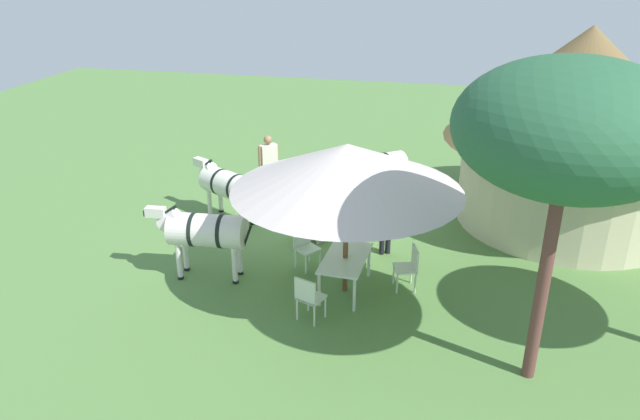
{
  "coord_description": "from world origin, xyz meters",
  "views": [
    {
      "loc": [
        12.54,
        3.17,
        6.26
      ],
      "look_at": [
        0.83,
        0.47,
        1.0
      ],
      "focal_mm": 33.66,
      "sensor_mm": 36.0,
      "label": 1
    }
  ],
  "objects_px": {
    "patio_dining_table": "(345,261)",
    "zebra_toward_hut": "(205,231)",
    "thatched_hut": "(578,121)",
    "shade_umbrella": "(347,167)",
    "patio_chair_west_end": "(409,265)",
    "patio_chair_near_lawn": "(305,244)",
    "patio_chair_near_hut": "(308,296)",
    "acacia_tree_right_background": "(570,129)",
    "zebra_by_umbrella": "(372,169)",
    "standing_watcher": "(269,160)",
    "striped_lounge_chair": "(316,228)",
    "zebra_nearest_camera": "(227,185)",
    "guest_beside_umbrella": "(386,213)"
  },
  "relations": [
    {
      "from": "patio_chair_west_end",
      "to": "zebra_toward_hut",
      "type": "bearing_deg",
      "value": 79.41
    },
    {
      "from": "thatched_hut",
      "to": "patio_dining_table",
      "type": "bearing_deg",
      "value": -46.02
    },
    {
      "from": "patio_chair_near_lawn",
      "to": "patio_chair_near_hut",
      "type": "bearing_deg",
      "value": 53.46
    },
    {
      "from": "striped_lounge_chair",
      "to": "zebra_nearest_camera",
      "type": "height_order",
      "value": "zebra_nearest_camera"
    },
    {
      "from": "shade_umbrella",
      "to": "patio_chair_near_hut",
      "type": "distance_m",
      "value": 2.44
    },
    {
      "from": "zebra_by_umbrella",
      "to": "standing_watcher",
      "type": "bearing_deg",
      "value": 47.96
    },
    {
      "from": "thatched_hut",
      "to": "acacia_tree_right_background",
      "type": "distance_m",
      "value": 6.65
    },
    {
      "from": "patio_chair_near_hut",
      "to": "patio_dining_table",
      "type": "bearing_deg",
      "value": 90.0
    },
    {
      "from": "patio_dining_table",
      "to": "acacia_tree_right_background",
      "type": "distance_m",
      "value": 5.12
    },
    {
      "from": "zebra_nearest_camera",
      "to": "guest_beside_umbrella",
      "type": "bearing_deg",
      "value": -75.16
    },
    {
      "from": "patio_dining_table",
      "to": "guest_beside_umbrella",
      "type": "relative_size",
      "value": 0.93
    },
    {
      "from": "patio_dining_table",
      "to": "patio_chair_west_end",
      "type": "height_order",
      "value": "patio_chair_west_end"
    },
    {
      "from": "patio_chair_near_hut",
      "to": "guest_beside_umbrella",
      "type": "bearing_deg",
      "value": 91.4
    },
    {
      "from": "striped_lounge_chair",
      "to": "zebra_nearest_camera",
      "type": "relative_size",
      "value": 0.48
    },
    {
      "from": "patio_chair_west_end",
      "to": "patio_chair_near_lawn",
      "type": "bearing_deg",
      "value": 62.78
    },
    {
      "from": "thatched_hut",
      "to": "striped_lounge_chair",
      "type": "height_order",
      "value": "thatched_hut"
    },
    {
      "from": "thatched_hut",
      "to": "patio_dining_table",
      "type": "xyz_separation_m",
      "value": [
        4.47,
        -4.63,
        -1.91
      ]
    },
    {
      "from": "patio_chair_near_lawn",
      "to": "zebra_by_umbrella",
      "type": "distance_m",
      "value": 3.64
    },
    {
      "from": "patio_chair_west_end",
      "to": "striped_lounge_chair",
      "type": "xyz_separation_m",
      "value": [
        -1.8,
        -2.33,
        -0.27
      ]
    },
    {
      "from": "shade_umbrella",
      "to": "patio_chair_west_end",
      "type": "distance_m",
      "value": 2.44
    },
    {
      "from": "acacia_tree_right_background",
      "to": "patio_chair_near_lawn",
      "type": "bearing_deg",
      "value": -121.39
    },
    {
      "from": "zebra_nearest_camera",
      "to": "patio_chair_near_hut",
      "type": "bearing_deg",
      "value": -114.16
    },
    {
      "from": "patio_dining_table",
      "to": "zebra_toward_hut",
      "type": "xyz_separation_m",
      "value": [
        0.09,
        -2.87,
        0.38
      ]
    },
    {
      "from": "patio_dining_table",
      "to": "thatched_hut",
      "type": "bearing_deg",
      "value": 133.98
    },
    {
      "from": "thatched_hut",
      "to": "striped_lounge_chair",
      "type": "bearing_deg",
      "value": -68.17
    },
    {
      "from": "patio_dining_table",
      "to": "zebra_by_umbrella",
      "type": "height_order",
      "value": "zebra_by_umbrella"
    },
    {
      "from": "patio_dining_table",
      "to": "acacia_tree_right_background",
      "type": "bearing_deg",
      "value": 60.6
    },
    {
      "from": "guest_beside_umbrella",
      "to": "patio_chair_near_lawn",
      "type": "bearing_deg",
      "value": 2.36
    },
    {
      "from": "patio_chair_west_end",
      "to": "acacia_tree_right_background",
      "type": "distance_m",
      "value": 4.7
    },
    {
      "from": "standing_watcher",
      "to": "striped_lounge_chair",
      "type": "xyz_separation_m",
      "value": [
        2.31,
        1.86,
        -0.77
      ]
    },
    {
      "from": "patio_chair_near_lawn",
      "to": "acacia_tree_right_background",
      "type": "relative_size",
      "value": 0.18
    },
    {
      "from": "patio_chair_near_lawn",
      "to": "zebra_by_umbrella",
      "type": "xyz_separation_m",
      "value": [
        -3.5,
        0.88,
        0.53
      ]
    },
    {
      "from": "striped_lounge_chair",
      "to": "acacia_tree_right_background",
      "type": "xyz_separation_m",
      "value": [
        4.05,
        4.44,
        3.81
      ]
    },
    {
      "from": "patio_chair_near_hut",
      "to": "acacia_tree_right_background",
      "type": "xyz_separation_m",
      "value": [
        0.69,
        3.78,
        3.54
      ]
    },
    {
      "from": "patio_chair_west_end",
      "to": "zebra_nearest_camera",
      "type": "xyz_separation_m",
      "value": [
        -2.32,
        -4.68,
        0.41
      ]
    },
    {
      "from": "thatched_hut",
      "to": "acacia_tree_right_background",
      "type": "height_order",
      "value": "acacia_tree_right_background"
    },
    {
      "from": "thatched_hut",
      "to": "patio_chair_near_lawn",
      "type": "bearing_deg",
      "value": -56.79
    },
    {
      "from": "shade_umbrella",
      "to": "zebra_by_umbrella",
      "type": "height_order",
      "value": "shade_umbrella"
    },
    {
      "from": "acacia_tree_right_background",
      "to": "zebra_nearest_camera",
      "type": "bearing_deg",
      "value": -123.91
    },
    {
      "from": "shade_umbrella",
      "to": "zebra_toward_hut",
      "type": "relative_size",
      "value": 1.95
    },
    {
      "from": "thatched_hut",
      "to": "zebra_by_umbrella",
      "type": "xyz_separation_m",
      "value": [
        0.2,
        -4.76,
        -1.51
      ]
    },
    {
      "from": "standing_watcher",
      "to": "striped_lounge_chair",
      "type": "relative_size",
      "value": 1.76
    },
    {
      "from": "zebra_nearest_camera",
      "to": "zebra_by_umbrella",
      "type": "height_order",
      "value": "zebra_by_umbrella"
    },
    {
      "from": "zebra_by_umbrella",
      "to": "acacia_tree_right_background",
      "type": "bearing_deg",
      "value": 171.69
    },
    {
      "from": "patio_dining_table",
      "to": "standing_watcher",
      "type": "distance_m",
      "value": 5.39
    },
    {
      "from": "zebra_nearest_camera",
      "to": "acacia_tree_right_background",
      "type": "distance_m",
      "value": 8.77
    },
    {
      "from": "zebra_nearest_camera",
      "to": "patio_chair_near_lawn",
      "type": "bearing_deg",
      "value": -100.02
    },
    {
      "from": "shade_umbrella",
      "to": "patio_chair_near_hut",
      "type": "height_order",
      "value": "shade_umbrella"
    },
    {
      "from": "patio_dining_table",
      "to": "striped_lounge_chair",
      "type": "height_order",
      "value": "patio_dining_table"
    },
    {
      "from": "patio_chair_near_hut",
      "to": "guest_beside_umbrella",
      "type": "height_order",
      "value": "guest_beside_umbrella"
    }
  ]
}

